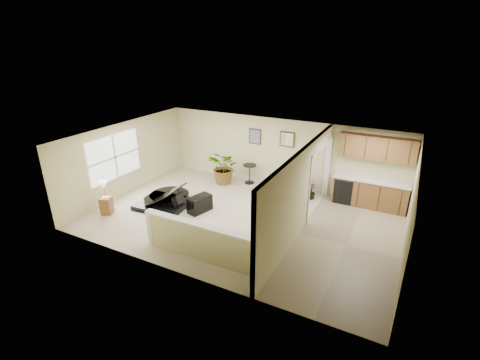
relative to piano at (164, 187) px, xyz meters
The scene contains 20 objects.
floor 2.78m from the piano, ahead, with size 9.00×9.00×0.00m, color tan.
back_wall 4.27m from the piano, 50.43° to the left, with size 9.00×0.04×2.50m, color #C6BD87.
front_wall 3.89m from the piano, 45.50° to the right, with size 9.00×0.04×2.50m, color #C6BD87.
left_wall 1.93m from the piano, behind, with size 0.04×6.00×2.50m, color #C6BD87.
right_wall 7.23m from the piano, ahead, with size 0.04×6.00×2.50m, color #C6BD87.
ceiling 3.29m from the piano, ahead, with size 9.00×6.00×0.04m, color white.
kitchen_vinyl 5.88m from the piano, ahead, with size 2.70×6.00×0.01m, color gray.
interior_partition 4.56m from the piano, ahead, with size 0.18×5.99×2.50m.
pony_half_wall 3.44m from the piano, 36.39° to the right, with size 3.42×0.22×1.00m.
left_window 1.99m from the piano, behind, with size 0.05×2.15×1.45m, color white.
wall_art_left 3.84m from the piano, 61.64° to the left, with size 0.48×0.04×0.58m.
wall_mirror 4.56m from the piano, 47.18° to the left, with size 0.55×0.04×0.55m.
kitchen_cabinets 6.61m from the piano, 26.95° to the left, with size 2.36×0.65×2.33m.
piano is the anchor object (origin of this frame).
piano_bench 1.35m from the piano, ahead, with size 0.39×0.78×0.52m, color black.
loveseat 4.24m from the piano, 39.22° to the left, with size 1.73×1.27×0.85m.
accent_table 3.37m from the piano, 59.80° to the left, with size 0.51×0.51×0.73m.
palm_plant 2.60m from the piano, 70.16° to the left, with size 1.38×1.27×1.29m.
small_plant 4.93m from the piano, 32.57° to the left, with size 0.38×0.38×0.52m.
lamp_stand 1.81m from the piano, 131.38° to the right, with size 0.42×0.42×1.09m.
Camera 1 is at (4.26, -8.32, 5.14)m, focal length 26.00 mm.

